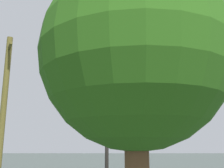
% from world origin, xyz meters
% --- Properties ---
extents(signal_pole_assembly, '(5.05, 2.29, 6.69)m').
position_xyz_m(signal_pole_assembly, '(1.45, -0.61, 4.59)').
color(signal_pole_assembly, black).
rests_on(signal_pole_assembly, ground_plane).
extents(utility_pole, '(1.66, 0.92, 7.40)m').
position_xyz_m(utility_pole, '(2.24, -4.80, 3.83)').
color(utility_pole, brown).
rests_on(utility_pole, ground_plane).
extents(tree_near, '(3.79, 3.79, 7.15)m').
position_xyz_m(tree_near, '(-6.34, 1.92, 5.03)').
color(tree_near, brown).
rests_on(tree_near, ground_plane).
extents(tree_far, '(3.43, 3.43, 5.47)m').
position_xyz_m(tree_far, '(9.96, 0.77, 3.73)').
color(tree_far, brown).
rests_on(tree_far, ground_plane).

